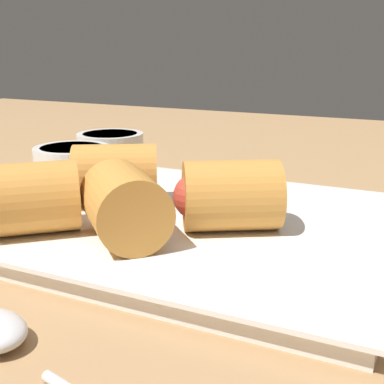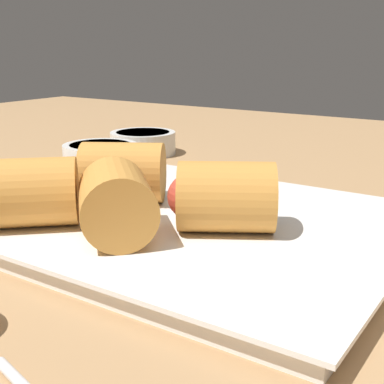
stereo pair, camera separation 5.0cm
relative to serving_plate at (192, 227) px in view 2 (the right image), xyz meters
The scene contains 8 objects.
table_surface 2.32cm from the serving_plate, 14.04° to the left, with size 180.00×140.00×2.00cm.
serving_plate is the anchor object (origin of this frame).
roll_front_left 6.98cm from the serving_plate, 109.12° to the right, with size 7.94×7.91×4.77cm.
roll_front_right 4.64cm from the serving_plate, 23.44° to the right, with size 7.97×7.39×4.77cm.
roll_back_left 7.88cm from the serving_plate, behind, with size 7.96×7.36×4.77cm.
roll_back_right 12.17cm from the serving_plate, 137.16° to the right, with size 7.96×7.87×4.77cm.
dipping_bowl_near 24.21cm from the serving_plate, 148.94° to the left, with size 8.34×8.34×2.86cm.
dipping_bowl_far 31.16cm from the serving_plate, 135.31° to the left, with size 8.34×8.34×2.86cm.
Camera 2 is at (19.16, -31.35, 15.81)cm, focal length 50.00 mm.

